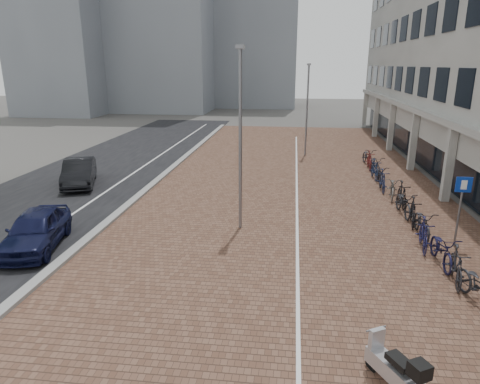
% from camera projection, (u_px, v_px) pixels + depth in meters
% --- Properties ---
extents(ground, '(140.00, 140.00, 0.00)m').
position_uv_depth(ground, '(211.00, 308.00, 10.88)').
color(ground, '#474442').
rests_on(ground, ground).
extents(plaza_brick, '(14.50, 42.00, 0.04)m').
position_uv_depth(plaza_brick, '(293.00, 184.00, 22.04)').
color(plaza_brick, brown).
rests_on(plaza_brick, ground).
extents(street_asphalt, '(8.00, 50.00, 0.03)m').
position_uv_depth(street_asphalt, '(90.00, 178.00, 23.35)').
color(street_asphalt, black).
rests_on(street_asphalt, ground).
extents(curb, '(0.35, 42.00, 0.14)m').
position_uv_depth(curb, '(159.00, 179.00, 22.87)').
color(curb, gray).
rests_on(curb, ground).
extents(lane_line, '(0.12, 44.00, 0.00)m').
position_uv_depth(lane_line, '(125.00, 178.00, 23.11)').
color(lane_line, white).
rests_on(lane_line, street_asphalt).
extents(parking_line, '(0.10, 30.00, 0.00)m').
position_uv_depth(parking_line, '(297.00, 184.00, 22.01)').
color(parking_line, white).
rests_on(parking_line, plaza_brick).
extents(car_navy, '(2.33, 4.05, 1.30)m').
position_uv_depth(car_navy, '(36.00, 230.00, 14.27)').
color(car_navy, black).
rests_on(car_navy, ground).
extents(car_dark, '(2.79, 4.28, 1.33)m').
position_uv_depth(car_dark, '(79.00, 172.00, 21.73)').
color(car_dark, black).
rests_on(car_dark, ground).
extents(scooter_front, '(1.13, 1.52, 1.02)m').
position_uv_depth(scooter_front, '(393.00, 366.00, 8.02)').
color(scooter_front, '#B8B8BD').
rests_on(scooter_front, ground).
extents(parking_sign, '(0.51, 0.09, 2.45)m').
position_uv_depth(parking_sign, '(461.00, 201.00, 14.07)').
color(parking_sign, slate).
rests_on(parking_sign, ground).
extents(lamp_near, '(0.12, 0.12, 6.51)m').
position_uv_depth(lamp_near, '(240.00, 143.00, 15.23)').
color(lamp_near, gray).
rests_on(lamp_near, ground).
extents(lamp_far, '(0.12, 0.12, 5.94)m').
position_uv_depth(lamp_far, '(307.00, 111.00, 28.11)').
color(lamp_far, slate).
rests_on(lamp_far, ground).
extents(bike_row, '(1.31, 18.15, 1.05)m').
position_uv_depth(bike_row, '(398.00, 195.00, 18.55)').
color(bike_row, black).
rests_on(bike_row, ground).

